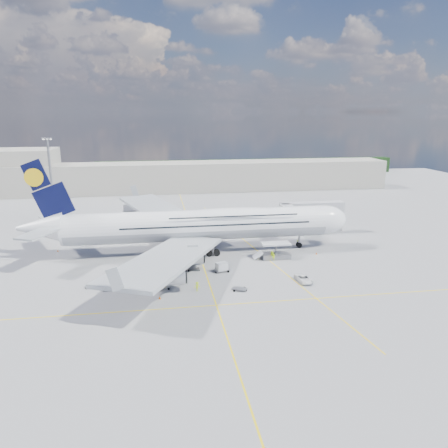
{
  "coord_description": "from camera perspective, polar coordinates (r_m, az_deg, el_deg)",
  "views": [
    {
      "loc": [
        -9.7,
        -89.35,
        32.65
      ],
      "look_at": [
        5.81,
        8.0,
        7.28
      ],
      "focal_mm": 35.0,
      "sensor_mm": 36.0,
      "label": 1
    }
  ],
  "objects": [
    {
      "name": "taxi_line_diag",
      "position": [
        107.22,
        4.16,
        -3.33
      ],
      "size": [
        14.16,
        99.06,
        0.01
      ],
      "primitive_type": "cube",
      "rotation": [
        0.0,
        0.0,
        0.14
      ],
      "color": "yellow",
      "rests_on": "ground"
    },
    {
      "name": "crew_tug",
      "position": [
        82.64,
        -3.53,
        -8.16
      ],
      "size": [
        1.31,
        0.88,
        1.88
      ],
      "primitive_type": "imported",
      "rotation": [
        0.0,
        0.0,
        0.15
      ],
      "color": "#C1E117",
      "rests_on": "ground"
    },
    {
      "name": "terminal",
      "position": [
        186.51,
        -6.02,
        6.14
      ],
      "size": [
        180.0,
        16.0,
        12.0
      ],
      "primitive_type": "cube",
      "color": "#B2AD9E",
      "rests_on": "ground"
    },
    {
      "name": "dolly_nose_near",
      "position": [
        92.02,
        -0.3,
        -5.63
      ],
      "size": [
        3.58,
        2.69,
        2.02
      ],
      "rotation": [
        0.0,
        0.0,
        0.35
      ],
      "color": "gray",
      "rests_on": "ground"
    },
    {
      "name": "baggage_tug",
      "position": [
        86.53,
        -7.16,
        -7.38
      ],
      "size": [
        2.52,
        1.38,
        1.51
      ],
      "rotation": [
        0.0,
        0.0,
        -0.11
      ],
      "color": "white",
      "rests_on": "ground"
    },
    {
      "name": "cone_wing_left_outer",
      "position": [
        127.09,
        -11.34,
        -0.6
      ],
      "size": [
        0.5,
        0.5,
        0.63
      ],
      "color": "orange",
      "rests_on": "ground"
    },
    {
      "name": "service_van",
      "position": [
        88.28,
        10.37,
        -7.05
      ],
      "size": [
        2.7,
        5.05,
        1.35
      ],
      "primitive_type": "imported",
      "rotation": [
        0.0,
        0.0,
        0.1
      ],
      "color": "white",
      "rests_on": "ground"
    },
    {
      "name": "cargo_loader",
      "position": [
        100.98,
        6.65,
        -3.78
      ],
      "size": [
        8.53,
        3.2,
        3.67
      ],
      "color": "silver",
      "rests_on": "ground"
    },
    {
      "name": "tree_line",
      "position": [
        236.41,
        3.18,
        7.45
      ],
      "size": [
        160.0,
        6.0,
        8.0
      ],
      "primitive_type": "cube",
      "color": "#193814",
      "rests_on": "ground"
    },
    {
      "name": "hangar",
      "position": [
        200.12,
        -26.68,
        6.12
      ],
      "size": [
        40.0,
        22.0,
        18.0
      ],
      "primitive_type": "cube",
      "color": "#B2AD9E",
      "rests_on": "ground"
    },
    {
      "name": "cone_wing_right_outer",
      "position": [
        80.38,
        -8.39,
        -9.5
      ],
      "size": [
        0.42,
        0.42,
        0.53
      ],
      "color": "orange",
      "rests_on": "ground"
    },
    {
      "name": "taxi_line_main",
      "position": [
        95.62,
        -2.7,
        -5.54
      ],
      "size": [
        0.25,
        220.0,
        0.01
      ],
      "primitive_type": "cube",
      "color": "yellow",
      "rests_on": "ground"
    },
    {
      "name": "catering_truck_outer",
      "position": [
        142.77,
        -11.63,
        1.78
      ],
      "size": [
        7.9,
        3.83,
        4.54
      ],
      "rotation": [
        0.0,
        0.0,
        0.16
      ],
      "color": "gray",
      "rests_on": "ground"
    },
    {
      "name": "airliner",
      "position": [
        103.12,
        -3.22,
        -0.07
      ],
      "size": [
        77.26,
        79.15,
        23.71
      ],
      "color": "white",
      "rests_on": "ground"
    },
    {
      "name": "jet_bridge",
      "position": [
        119.95,
        10.41,
        1.78
      ],
      "size": [
        18.8,
        12.1,
        8.5
      ],
      "color": "#B7B7BC",
      "rests_on": "ground"
    },
    {
      "name": "crew_wing",
      "position": [
        87.68,
        -13.0,
        -7.22
      ],
      "size": [
        0.78,
        1.07,
        1.69
      ],
      "primitive_type": "imported",
      "rotation": [
        0.0,
        0.0,
        1.15
      ],
      "color": "#B5FF1A",
      "rests_on": "ground"
    },
    {
      "name": "cone_wing_right_inner",
      "position": [
        91.6,
        -10.46,
        -6.5
      ],
      "size": [
        0.48,
        0.48,
        0.61
      ],
      "color": "orange",
      "rests_on": "ground"
    },
    {
      "name": "taxi_line_cross",
      "position": [
        77.26,
        -1.01,
        -10.56
      ],
      "size": [
        120.0,
        0.25,
        0.01
      ],
      "primitive_type": "cube",
      "color": "yellow",
      "rests_on": "ground"
    },
    {
      "name": "catering_truck_inner",
      "position": [
        125.91,
        -6.22,
        0.24
      ],
      "size": [
        7.52,
        4.94,
        4.15
      ],
      "rotation": [
        0.0,
        0.0,
        0.4
      ],
      "color": "gray",
      "rests_on": "ground"
    },
    {
      "name": "cone_nose",
      "position": [
        105.59,
        11.98,
        -3.76
      ],
      "size": [
        0.42,
        0.42,
        0.53
      ],
      "color": "orange",
      "rests_on": "ground"
    },
    {
      "name": "crew_loader",
      "position": [
        99.29,
        6.45,
        -4.26
      ],
      "size": [
        1.15,
        1.2,
        1.95
      ],
      "primitive_type": "imported",
      "rotation": [
        0.0,
        0.0,
        -0.94
      ],
      "color": "#D0FF1A",
      "rests_on": "ground"
    },
    {
      "name": "cone_wing_left_inner",
      "position": [
        117.13,
        -4.31,
        -1.66
      ],
      "size": [
        0.43,
        0.43,
        0.55
      ],
      "color": "orange",
      "rests_on": "ground"
    },
    {
      "name": "crew_van",
      "position": [
        100.0,
        6.29,
        -4.1
      ],
      "size": [
        1.03,
        1.17,
        2.0
      ],
      "primitive_type": "imported",
      "rotation": [
        0.0,
        0.0,
        2.08
      ],
      "color": "#DCFB1A",
      "rests_on": "ground"
    },
    {
      "name": "dolly_back",
      "position": [
        86.25,
        -14.55,
        -8.03
      ],
      "size": [
        3.45,
        2.14,
        0.48
      ],
      "rotation": [
        0.0,
        0.0,
        0.13
      ],
      "color": "gray",
      "rests_on": "ground"
    },
    {
      "name": "dolly_row_c",
      "position": [
        93.29,
        -4.02,
        -5.89
      ],
      "size": [
        3.02,
        2.32,
        0.39
      ],
      "rotation": [
        0.0,
        0.0,
        -0.37
      ],
      "color": "gray",
      "rests_on": "ground"
    },
    {
      "name": "ground",
      "position": [
        95.62,
        -2.7,
        -5.55
      ],
      "size": [
        300.0,
        300.0,
        0.0
      ],
      "primitive_type": "plane",
      "color": "gray",
      "rests_on": "ground"
    },
    {
      "name": "crew_nose",
      "position": [
        110.71,
        9.59,
        -2.47
      ],
      "size": [
        0.74,
        0.71,
        1.7
      ],
      "primitive_type": "imported",
      "rotation": [
        0.0,
        0.0,
        0.69
      ],
      "color": "#A2E117",
      "rests_on": "ground"
    },
    {
      "name": "light_mast",
      "position": [
        139.09,
        -21.64,
        5.39
      ],
      "size": [
        3.0,
        0.7,
        25.5
      ],
      "color": "gray",
      "rests_on": "ground"
    },
    {
      "name": "dolly_nose_far",
      "position": [
        83.16,
        2.02,
        -8.46
      ],
      "size": [
        3.16,
        2.66,
        0.41
      ],
      "rotation": [
        0.0,
        0.0,
        -0.51
      ],
      "color": "gray",
      "rests_on": "ground"
    },
    {
      "name": "dolly_row_a",
      "position": [
        87.95,
        -16.8,
        -7.79
      ],
      "size": [
        2.99,
        2.1,
        0.4
      ],
      "rotation": [
        0.0,
        0.0,
        -0.26
      ],
      "color": "gray",
      "rests_on": "ground"
    },
    {
      "name": "dolly_row_b",
      "position": [
        84.47,
        -8.0,
        -8.23
      ],
      "size": [
        3.0,
        2.16,
        0.4
      ],
      "rotation": [
        0.0,
        0.0,
        0.29
      ],
      "color": "gray",
      "rests_on": "ground"
    },
    {
      "name": "cone_tail",
      "position": [
        112.63,
        -20.88,
        -3.27
      ],
      "size": [
        0.38,
        0.38,
        0.48
      ],
      "color": "orange",
      "rests_on": "ground"
    }
  ]
}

